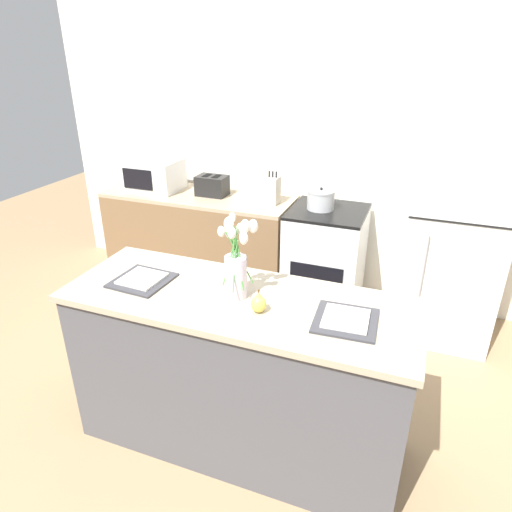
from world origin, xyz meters
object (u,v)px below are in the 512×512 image
at_px(toaster, 212,186).
at_px(microwave, 153,175).
at_px(refrigerator, 455,234).
at_px(knife_block, 272,190).
at_px(cooking_pot, 321,199).
at_px(flower_vase, 236,264).
at_px(stove_range, 325,261).
at_px(pear_figurine, 259,303).
at_px(plate_setting_left, 142,280).
at_px(plate_setting_right, 346,320).

relative_size(toaster, microwave, 0.58).
relative_size(refrigerator, knife_block, 6.18).
bearing_deg(refrigerator, cooking_pot, 179.68).
relative_size(refrigerator, flower_vase, 3.85).
xyz_separation_m(stove_range, knife_block, (-0.47, 0.00, 0.56)).
bearing_deg(knife_block, pear_figurine, -73.00).
distance_m(stove_range, plate_setting_left, 1.82).
distance_m(refrigerator, flower_vase, 1.94).
distance_m(toaster, knife_block, 0.56).
xyz_separation_m(stove_range, plate_setting_right, (0.44, -1.63, 0.51)).
bearing_deg(plate_setting_left, microwave, 120.56).
bearing_deg(cooking_pot, pear_figurine, -86.22).
bearing_deg(toaster, pear_figurine, -57.83).
xyz_separation_m(pear_figurine, cooking_pot, (-0.11, 1.69, -0.02)).
distance_m(stove_range, knife_block, 0.73).
xyz_separation_m(toaster, microwave, (-0.57, -0.03, 0.05)).
bearing_deg(pear_figurine, knife_block, 107.00).
height_order(refrigerator, cooking_pot, refrigerator).
distance_m(stove_range, refrigerator, 1.02).
relative_size(pear_figurine, knife_block, 0.45).
bearing_deg(stove_range, plate_setting_left, -111.63).
height_order(plate_setting_left, cooking_pot, cooking_pot).
bearing_deg(plate_setting_right, flower_vase, 176.44).
bearing_deg(toaster, flower_vase, -60.24).
xyz_separation_m(refrigerator, knife_block, (-1.42, -0.00, 0.18)).
bearing_deg(knife_block, stove_range, -0.08).
relative_size(flower_vase, toaster, 1.55).
xyz_separation_m(plate_setting_left, toaster, (-0.39, 1.65, 0.03)).
height_order(toaster, microwave, microwave).
bearing_deg(cooking_pot, refrigerator, -0.32).
bearing_deg(plate_setting_left, refrigerator, 45.57).
distance_m(pear_figurine, knife_block, 1.77).
relative_size(pear_figurine, plate_setting_left, 0.40).
xyz_separation_m(refrigerator, toaster, (-1.99, 0.03, 0.15)).
xyz_separation_m(flower_vase, knife_block, (-0.36, 1.59, -0.12)).
relative_size(refrigerator, plate_setting_left, 5.58).
relative_size(flower_vase, knife_block, 1.61).
bearing_deg(knife_block, plate_setting_left, -96.03).
distance_m(plate_setting_left, microwave, 1.89).
bearing_deg(refrigerator, stove_range, -179.96).
xyz_separation_m(plate_setting_left, plate_setting_right, (1.09, 0.00, 0.00)).
height_order(plate_setting_left, microwave, microwave).
distance_m(refrigerator, plate_setting_right, 1.71).
height_order(plate_setting_right, cooking_pot, cooking_pot).
bearing_deg(plate_setting_right, plate_setting_left, 180.00).
bearing_deg(pear_figurine, plate_setting_right, 8.75).
bearing_deg(flower_vase, stove_range, 86.04).
bearing_deg(refrigerator, knife_block, -180.00).
relative_size(flower_vase, plate_setting_right, 1.45).
height_order(refrigerator, toaster, refrigerator).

